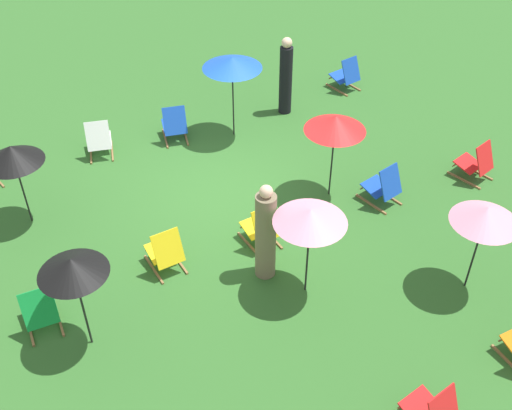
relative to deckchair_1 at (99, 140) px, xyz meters
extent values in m
plane|color=#2D6026|center=(-1.84, 2.33, -0.37)|extent=(40.00, 40.00, 0.00)
cube|color=red|center=(-1.98, 7.99, -0.10)|extent=(0.54, 0.51, 0.13)
cylinder|color=olive|center=(-1.94, 7.79, -0.17)|extent=(0.44, 0.10, 0.03)
cube|color=olive|center=(-0.23, 0.00, -0.35)|extent=(0.22, 0.75, 0.04)
cube|color=olive|center=(0.20, -0.11, -0.35)|extent=(0.22, 0.75, 0.04)
cube|color=white|center=(-0.04, -0.15, -0.10)|extent=(0.57, 0.54, 0.13)
cube|color=white|center=(0.04, 0.14, 0.18)|extent=(0.53, 0.36, 0.57)
cylinder|color=olive|center=(-0.09, -0.34, -0.17)|extent=(0.43, 0.14, 0.03)
cube|color=olive|center=(-1.83, 0.16, -0.35)|extent=(0.20, 0.75, 0.04)
cube|color=olive|center=(-1.40, 0.07, -0.35)|extent=(0.20, 0.75, 0.04)
cube|color=#1947B7|center=(-1.64, 0.02, -0.10)|extent=(0.56, 0.53, 0.13)
cube|color=#1947B7|center=(-1.57, 0.31, 0.18)|extent=(0.52, 0.35, 0.57)
cylinder|color=olive|center=(-1.68, -0.18, -0.17)|extent=(0.44, 0.12, 0.03)
cube|color=olive|center=(-4.48, 3.89, -0.35)|extent=(0.20, 0.75, 0.04)
cube|color=olive|center=(-4.05, 3.98, -0.35)|extent=(0.20, 0.75, 0.04)
cube|color=#1947B7|center=(-4.25, 3.84, -0.10)|extent=(0.56, 0.53, 0.13)
cube|color=#1947B7|center=(-4.31, 4.13, 0.18)|extent=(0.52, 0.34, 0.57)
cylinder|color=olive|center=(-4.20, 3.64, -0.17)|extent=(0.44, 0.12, 0.03)
cube|color=olive|center=(-0.24, 3.72, -0.35)|extent=(0.08, 0.76, 0.04)
cube|color=olive|center=(0.20, 3.75, -0.35)|extent=(0.08, 0.76, 0.04)
cube|color=yellow|center=(-0.02, 3.64, -0.10)|extent=(0.51, 0.46, 0.13)
cube|color=yellow|center=(-0.03, 3.93, 0.18)|extent=(0.49, 0.28, 0.57)
cylinder|color=olive|center=(0.00, 3.44, -0.17)|extent=(0.44, 0.06, 0.03)
cube|color=olive|center=(-1.93, 3.91, -0.35)|extent=(0.10, 0.76, 0.04)
cube|color=olive|center=(-1.49, 3.95, -0.35)|extent=(0.10, 0.76, 0.04)
cube|color=yellow|center=(-1.70, 3.83, -0.10)|extent=(0.52, 0.47, 0.13)
cube|color=yellow|center=(-1.73, 4.13, 0.18)|extent=(0.50, 0.29, 0.57)
cylinder|color=olive|center=(-1.69, 3.63, -0.17)|extent=(0.44, 0.07, 0.03)
cube|color=olive|center=(1.86, 4.08, -0.35)|extent=(0.06, 0.76, 0.04)
cube|color=olive|center=(2.30, 4.06, -0.35)|extent=(0.06, 0.76, 0.04)
cube|color=#148C38|center=(2.08, 3.97, -0.10)|extent=(0.50, 0.45, 0.13)
cube|color=#148C38|center=(2.09, 4.27, 0.18)|extent=(0.49, 0.26, 0.57)
cylinder|color=olive|center=(2.07, 3.77, -0.17)|extent=(0.44, 0.04, 0.03)
cube|color=olive|center=(-6.34, -0.14, -0.35)|extent=(0.17, 0.75, 0.04)
cube|color=olive|center=(-5.91, -0.06, -0.35)|extent=(0.17, 0.75, 0.04)
cube|color=#1947B7|center=(-6.11, -0.20, -0.10)|extent=(0.55, 0.51, 0.13)
cube|color=#1947B7|center=(-6.16, 0.10, 0.18)|extent=(0.52, 0.33, 0.57)
cylinder|color=olive|center=(-6.07, -0.40, -0.17)|extent=(0.44, 0.10, 0.03)
cube|color=olive|center=(-6.56, 4.09, -0.35)|extent=(0.23, 0.74, 0.04)
cube|color=olive|center=(-6.13, 4.20, -0.35)|extent=(0.23, 0.74, 0.04)
cube|color=red|center=(-6.32, 4.05, -0.10)|extent=(0.58, 0.54, 0.13)
cube|color=red|center=(-6.40, 4.34, 0.18)|extent=(0.53, 0.36, 0.57)
cylinder|color=olive|center=(-6.27, 3.86, -0.17)|extent=(0.43, 0.14, 0.03)
cube|color=olive|center=(-3.71, 7.90, -0.35)|extent=(0.04, 0.76, 0.04)
cylinder|color=olive|center=(-3.93, 7.60, -0.17)|extent=(0.44, 0.03, 0.03)
cylinder|color=black|center=(-3.53, 3.32, 0.49)|extent=(0.03, 0.03, 1.71)
cone|color=red|center=(-3.53, 3.32, 1.22)|extent=(1.12, 1.12, 0.30)
cylinder|color=black|center=(-4.20, 6.40, 0.44)|extent=(0.03, 0.03, 1.62)
cone|color=pink|center=(-4.20, 6.40, 1.14)|extent=(1.04, 1.04, 0.28)
cylinder|color=black|center=(1.75, 1.51, 0.43)|extent=(0.03, 0.03, 1.60)
cone|color=black|center=(1.75, 1.51, 1.11)|extent=(1.03, 1.03, 0.32)
cylinder|color=black|center=(-2.82, 0.56, 0.53)|extent=(0.03, 0.03, 1.81)
cone|color=#194CB2|center=(-2.82, 0.56, 1.34)|extent=(1.24, 1.24, 0.23)
cylinder|color=black|center=(1.53, 4.75, 0.47)|extent=(0.03, 0.03, 1.69)
cone|color=black|center=(1.53, 4.75, 1.21)|extent=(0.97, 0.97, 0.25)
cylinder|color=black|center=(-1.83, 5.28, 0.45)|extent=(0.03, 0.03, 1.65)
cone|color=pink|center=(-1.83, 5.28, 1.19)|extent=(1.12, 1.12, 0.23)
cylinder|color=#72664C|center=(-1.44, 4.65, 0.44)|extent=(0.44, 0.44, 1.62)
sphere|color=beige|center=(-1.44, 4.65, 1.34)|extent=(0.21, 0.21, 0.21)
cylinder|color=black|center=(-4.29, 0.22, 0.43)|extent=(0.36, 0.36, 1.59)
sphere|color=beige|center=(-4.29, 0.22, 1.33)|extent=(0.23, 0.23, 0.23)
camera|label=1|loc=(2.03, 11.07, 7.03)|focal=43.47mm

